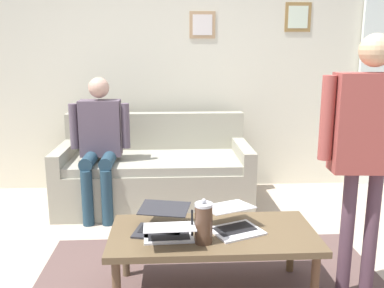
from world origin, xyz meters
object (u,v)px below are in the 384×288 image
object	(u,v)px
person_seated	(100,138)
laptop_right	(162,223)
laptop_left	(169,233)
coffee_table	(213,238)
laptop_center	(233,222)
couch	(155,174)
person_standing	(368,136)
french_press	(204,223)

from	to	relation	value
person_seated	laptop_right	bearing A→B (deg)	113.39
laptop_left	laptop_right	world-z (taller)	laptop_left
coffee_table	laptop_center	xyz separation A→B (m)	(-0.13, -0.02, 0.09)
laptop_left	laptop_right	bearing A→B (deg)	-71.76
couch	person_standing	distance (m)	2.26
couch	french_press	size ratio (longest dim) A/B	6.87
coffee_table	laptop_left	distance (m)	0.30
laptop_left	french_press	xyz separation A→B (m)	(-0.20, 0.05, 0.08)
coffee_table	person_standing	bearing A→B (deg)	175.68
coffee_table	person_seated	xyz separation A→B (m)	(0.90, -1.40, 0.35)
laptop_right	coffee_table	bearing A→B (deg)	172.51
coffee_table	laptop_left	world-z (taller)	laptop_left
person_seated	laptop_left	bearing A→B (deg)	112.93
couch	person_seated	world-z (taller)	person_seated
laptop_right	french_press	distance (m)	0.32
laptop_center	person_standing	distance (m)	0.95
coffee_table	person_standing	world-z (taller)	person_standing
laptop_left	person_seated	size ratio (longest dim) A/B	0.27
laptop_left	coffee_table	bearing A→B (deg)	-160.32
laptop_center	french_press	xyz separation A→B (m)	(0.20, 0.17, 0.07)
laptop_right	laptop_center	bearing A→B (deg)	177.77
couch	coffee_table	world-z (taller)	couch
laptop_center	person_seated	xyz separation A→B (m)	(1.03, -1.38, 0.26)
couch	french_press	bearing A→B (deg)	100.88
laptop_right	laptop_left	bearing A→B (deg)	108.24
laptop_right	person_standing	size ratio (longest dim) A/B	0.24
laptop_left	french_press	bearing A→B (deg)	166.39
laptop_left	person_standing	distance (m)	1.29
person_seated	laptop_center	bearing A→B (deg)	126.90
couch	laptop_left	world-z (taller)	couch
coffee_table	french_press	bearing A→B (deg)	63.74
coffee_table	laptop_right	world-z (taller)	laptop_right
laptop_right	person_standing	xyz separation A→B (m)	(-1.21, 0.11, 0.56)
coffee_table	person_seated	size ratio (longest dim) A/B	0.99
laptop_right	french_press	bearing A→B (deg)	142.67
person_seated	french_press	bearing A→B (deg)	118.32
coffee_table	french_press	distance (m)	0.23
laptop_right	person_standing	distance (m)	1.34
laptop_left	french_press	size ratio (longest dim) A/B	1.28
laptop_right	person_standing	world-z (taller)	person_standing
person_seated	person_standing	bearing A→B (deg)	140.71
french_press	coffee_table	bearing A→B (deg)	-116.26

